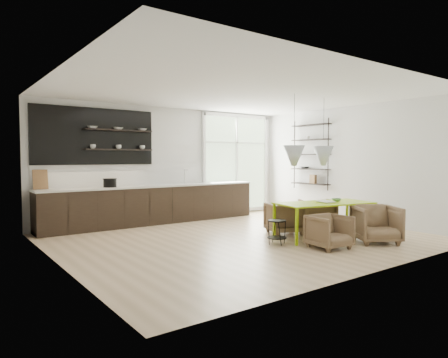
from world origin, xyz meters
TOP-DOWN VIEW (x-y plane):
  - room at (0.58, 1.10)m, footprint 7.02×6.01m
  - kitchen_run at (-0.70, 2.69)m, footprint 5.54×0.69m
  - right_shelving at (3.36, 1.17)m, footprint 0.26×1.22m
  - dining_table at (1.36, -0.96)m, footprint 2.09×1.27m
  - armchair_back_left at (1.02, -0.17)m, footprint 0.92×0.93m
  - armchair_back_right at (2.00, -0.23)m, footprint 1.00×1.01m
  - armchair_front_left at (0.66, -1.64)m, footprint 0.70×0.72m
  - armchair_front_right at (1.76, -1.86)m, footprint 1.06×1.07m
  - wire_stool at (0.14, -0.86)m, footprint 0.36×0.36m
  - table_book at (1.24, -0.96)m, footprint 0.31×0.38m
  - table_bowl at (1.72, -0.96)m, footprint 0.25×0.25m

SIDE VIEW (x-z plane):
  - wire_stool at x=0.14m, z-range 0.06..0.52m
  - armchair_front_left at x=0.66m, z-range 0.00..0.60m
  - armchair_back_left at x=1.02m, z-range 0.00..0.66m
  - armchair_back_right at x=2.00m, z-range 0.00..0.67m
  - armchair_front_right at x=1.76m, z-range 0.00..0.71m
  - kitchen_run at x=-0.70m, z-range -0.78..1.97m
  - dining_table at x=1.36m, z-range 0.31..1.02m
  - table_book at x=1.24m, z-range 0.71..0.74m
  - table_bowl at x=1.72m, z-range 0.71..0.77m
  - room at x=0.58m, z-range 0.00..2.92m
  - right_shelving at x=3.36m, z-range 0.70..2.60m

